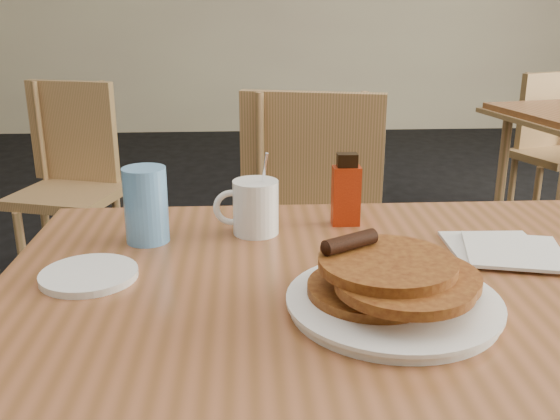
% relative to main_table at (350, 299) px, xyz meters
% --- Properties ---
extents(main_table, '(1.19, 0.81, 0.75)m').
position_rel_main_table_xyz_m(main_table, '(0.00, 0.00, 0.00)').
color(main_table, '#985836').
rests_on(main_table, floor).
extents(chair_main_far, '(0.51, 0.52, 0.93)m').
position_rel_main_table_xyz_m(chair_main_far, '(0.03, 0.76, -0.15)').
color(chair_main_far, tan).
rests_on(chair_main_far, floor).
extents(chair_neighbor_far, '(0.48, 0.49, 0.82)m').
position_rel_main_table_xyz_m(chair_neighbor_far, '(1.49, 2.31, -0.22)').
color(chair_neighbor_far, tan).
rests_on(chair_neighbor_far, floor).
extents(chair_wall_extra, '(0.49, 0.50, 0.87)m').
position_rel_main_table_xyz_m(chair_wall_extra, '(-0.90, 1.67, -0.19)').
color(chair_wall_extra, tan).
rests_on(chair_wall_extra, floor).
extents(pancake_plate, '(0.31, 0.31, 0.10)m').
position_rel_main_table_xyz_m(pancake_plate, '(0.04, -0.12, 0.07)').
color(pancake_plate, white).
rests_on(pancake_plate, main_table).
extents(coffee_mug, '(0.13, 0.09, 0.16)m').
position_rel_main_table_xyz_m(coffee_mug, '(-0.15, 0.21, 0.10)').
color(coffee_mug, white).
rests_on(coffee_mug, main_table).
extents(syrup_bottle, '(0.05, 0.04, 0.15)m').
position_rel_main_table_xyz_m(syrup_bottle, '(0.03, 0.25, 0.11)').
color(syrup_bottle, maroon).
rests_on(syrup_bottle, main_table).
extents(napkin_stack, '(0.20, 0.21, 0.01)m').
position_rel_main_table_xyz_m(napkin_stack, '(0.29, 0.08, 0.05)').
color(napkin_stack, silver).
rests_on(napkin_stack, main_table).
extents(blue_tumbler, '(0.10, 0.10, 0.14)m').
position_rel_main_table_xyz_m(blue_tumbler, '(-0.35, 0.18, 0.11)').
color(blue_tumbler, '#61A1E4').
rests_on(blue_tumbler, main_table).
extents(side_saucer, '(0.20, 0.20, 0.01)m').
position_rel_main_table_xyz_m(side_saucer, '(-0.42, 0.01, 0.05)').
color(side_saucer, white).
rests_on(side_saucer, main_table).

